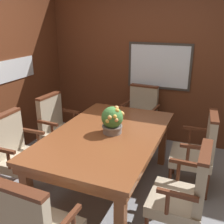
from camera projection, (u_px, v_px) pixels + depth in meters
The scene contains 9 objects.
ground_plane at pixel (103, 198), 3.05m from camera, with size 14.00×14.00×0.00m, color gray.
wall_back at pixel (149, 67), 4.26m from camera, with size 7.20×0.08×2.45m.
dining_table at pixel (107, 140), 3.01m from camera, with size 1.18×1.88×0.75m.
chair_right_near at pixel (186, 193), 2.32m from camera, with size 0.48×0.56×0.97m.
chair_left_far at pixel (58, 126), 3.75m from camera, with size 0.51×0.57×0.97m.
chair_left_near at pixel (17, 151), 3.05m from camera, with size 0.49×0.56×0.97m.
chair_right_far at pixel (198, 149), 3.09m from camera, with size 0.51×0.58×0.97m.
chair_head_far at pixel (141, 114), 4.22m from camera, with size 0.57×0.51×0.97m.
potted_plant at pixel (112, 120), 2.92m from camera, with size 0.25×0.27×0.32m.
Camera 1 is at (1.07, -2.30, 1.98)m, focal length 42.00 mm.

